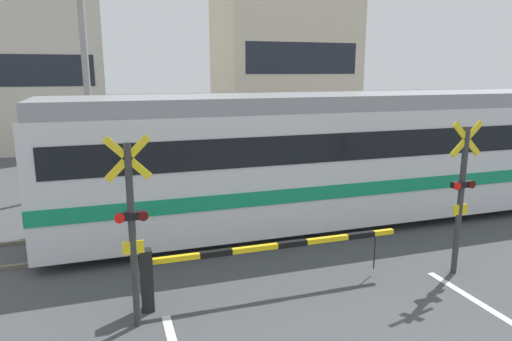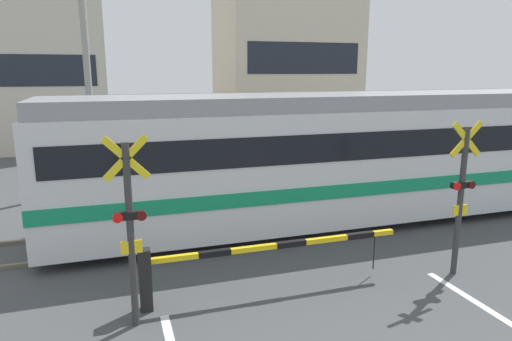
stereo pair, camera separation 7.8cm
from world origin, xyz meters
The scene contains 10 objects.
rail_track_near centered at (0.00, 7.71, 0.04)m, with size 50.00×0.10×0.08m.
rail_track_far centered at (0.00, 9.15, 0.04)m, with size 50.00×0.10×0.08m.
commuter_train centered at (2.49, 8.43, 1.78)m, with size 14.80×2.78×3.34m.
crossing_barrier_near centered at (-1.45, 5.18, 0.72)m, with size 4.79×0.20×1.07m.
crossing_barrier_far centered at (1.45, 11.42, 0.72)m, with size 4.79×0.20×1.07m.
crossing_signal_left centered at (-3.04, 4.76, 1.66)m, with size 0.68×0.15×3.01m.
crossing_signal_right centered at (3.04, 4.76, 1.66)m, with size 0.68×0.15×3.01m.
building_left_of_street centered at (-5.95, 24.01, 3.57)m, with size 5.53×5.65×7.13m.
building_right_of_street centered at (7.01, 24.01, 4.16)m, with size 7.65×5.65×8.32m.
utility_pole_streetside centered at (-3.79, 13.92, 3.56)m, with size 0.22×0.22×7.13m.
Camera 2 is at (-3.24, -1.99, 3.90)m, focal length 32.00 mm.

